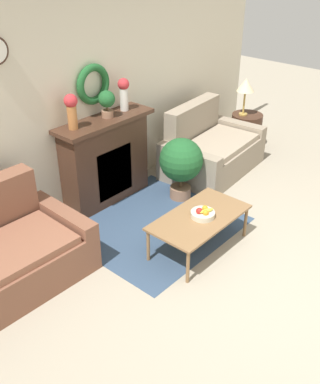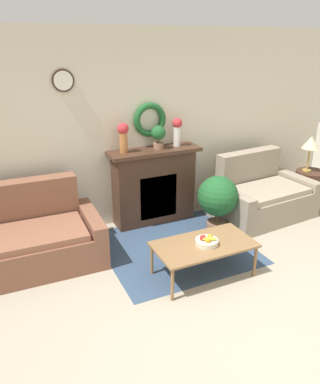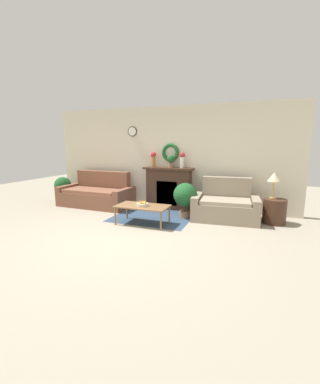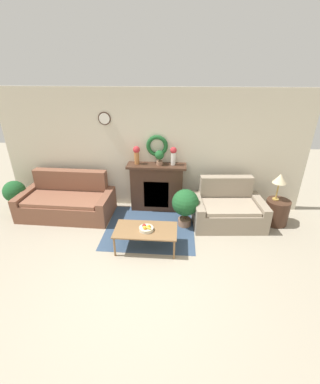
{
  "view_description": "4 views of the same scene",
  "coord_description": "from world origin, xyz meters",
  "px_view_note": "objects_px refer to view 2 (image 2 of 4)",
  "views": [
    {
      "loc": [
        -3.21,
        -1.34,
        3.03
      ],
      "look_at": [
        -0.13,
        1.38,
        0.64
      ],
      "focal_mm": 42.0,
      "sensor_mm": 36.0,
      "label": 1
    },
    {
      "loc": [
        -1.92,
        -2.12,
        2.52
      ],
      "look_at": [
        -0.19,
        1.62,
        0.84
      ],
      "focal_mm": 35.0,
      "sensor_mm": 36.0,
      "label": 2
    },
    {
      "loc": [
        2.34,
        -3.9,
        1.71
      ],
      "look_at": [
        0.31,
        1.37,
        0.66
      ],
      "focal_mm": 24.0,
      "sensor_mm": 36.0,
      "label": 3
    },
    {
      "loc": [
        0.62,
        -2.86,
        3.02
      ],
      "look_at": [
        0.27,
        1.65,
        0.85
      ],
      "focal_mm": 24.0,
      "sensor_mm": 36.0,
      "label": 4
    }
  ],
  "objects_px": {
    "couch_left": "(14,242)",
    "coffee_table": "(204,246)",
    "potted_plant_on_mantel": "(158,135)",
    "vase_on_mantel_right": "(177,130)",
    "vase_on_mantel_left": "(123,135)",
    "fireplace": "(154,186)",
    "potted_plant_floor_by_loveseat": "(218,198)",
    "loveseat_right": "(260,196)",
    "fruit_bowl": "(207,241)",
    "table_lamp": "(311,143)",
    "side_table_by_loveseat": "(309,187)"
  },
  "relations": [
    {
      "from": "couch_left",
      "to": "loveseat_right",
      "type": "height_order",
      "value": "couch_left"
    },
    {
      "from": "fireplace",
      "to": "loveseat_right",
      "type": "relative_size",
      "value": 0.86
    },
    {
      "from": "vase_on_mantel_left",
      "to": "potted_plant_on_mantel",
      "type": "height_order",
      "value": "vase_on_mantel_left"
    },
    {
      "from": "loveseat_right",
      "to": "vase_on_mantel_left",
      "type": "xyz_separation_m",
      "value": [
        -2.0,
        0.5,
        1.03
      ]
    },
    {
      "from": "loveseat_right",
      "to": "fireplace",
      "type": "bearing_deg",
      "value": 157.62
    },
    {
      "from": "couch_left",
      "to": "potted_plant_on_mantel",
      "type": "distance_m",
      "value": 2.32
    },
    {
      "from": "table_lamp",
      "to": "vase_on_mantel_left",
      "type": "height_order",
      "value": "vase_on_mantel_left"
    },
    {
      "from": "couch_left",
      "to": "potted_plant_floor_by_loveseat",
      "type": "height_order",
      "value": "couch_left"
    },
    {
      "from": "vase_on_mantel_right",
      "to": "potted_plant_floor_by_loveseat",
      "type": "height_order",
      "value": "vase_on_mantel_right"
    },
    {
      "from": "fireplace",
      "to": "potted_plant_floor_by_loveseat",
      "type": "xyz_separation_m",
      "value": [
        0.65,
        -0.69,
        -0.05
      ]
    },
    {
      "from": "table_lamp",
      "to": "potted_plant_floor_by_loveseat",
      "type": "bearing_deg",
      "value": -171.38
    },
    {
      "from": "fruit_bowl",
      "to": "vase_on_mantel_right",
      "type": "distance_m",
      "value": 1.84
    },
    {
      "from": "table_lamp",
      "to": "vase_on_mantel_right",
      "type": "xyz_separation_m",
      "value": [
        -2.18,
        0.4,
        0.34
      ]
    },
    {
      "from": "table_lamp",
      "to": "vase_on_mantel_right",
      "type": "height_order",
      "value": "vase_on_mantel_right"
    },
    {
      "from": "vase_on_mantel_right",
      "to": "potted_plant_floor_by_loveseat",
      "type": "xyz_separation_m",
      "value": [
        0.29,
        -0.69,
        -0.83
      ]
    },
    {
      "from": "fruit_bowl",
      "to": "vase_on_mantel_left",
      "type": "relative_size",
      "value": 0.64
    },
    {
      "from": "coffee_table",
      "to": "potted_plant_on_mantel",
      "type": "distance_m",
      "value": 1.78
    },
    {
      "from": "fireplace",
      "to": "loveseat_right",
      "type": "height_order",
      "value": "fireplace"
    },
    {
      "from": "vase_on_mantel_left",
      "to": "potted_plant_floor_by_loveseat",
      "type": "bearing_deg",
      "value": -32.36
    },
    {
      "from": "loveseat_right",
      "to": "fruit_bowl",
      "type": "xyz_separation_m",
      "value": [
        -1.61,
        -1.06,
        0.14
      ]
    },
    {
      "from": "fireplace",
      "to": "fruit_bowl",
      "type": "distance_m",
      "value": 1.56
    },
    {
      "from": "potted_plant_on_mantel",
      "to": "loveseat_right",
      "type": "bearing_deg",
      "value": -17.82
    },
    {
      "from": "coffee_table",
      "to": "table_lamp",
      "type": "height_order",
      "value": "table_lamp"
    },
    {
      "from": "vase_on_mantel_right",
      "to": "vase_on_mantel_left",
      "type": "bearing_deg",
      "value": 180.0
    },
    {
      "from": "loveseat_right",
      "to": "table_lamp",
      "type": "xyz_separation_m",
      "value": [
        0.99,
        0.1,
        0.69
      ]
    },
    {
      "from": "fireplace",
      "to": "vase_on_mantel_left",
      "type": "relative_size",
      "value": 3.27
    },
    {
      "from": "loveseat_right",
      "to": "vase_on_mantel_right",
      "type": "height_order",
      "value": "vase_on_mantel_right"
    },
    {
      "from": "loveseat_right",
      "to": "potted_plant_on_mantel",
      "type": "bearing_deg",
      "value": 157.42
    },
    {
      "from": "fireplace",
      "to": "fruit_bowl",
      "type": "relative_size",
      "value": 5.12
    },
    {
      "from": "fireplace",
      "to": "potted_plant_floor_by_loveseat",
      "type": "distance_m",
      "value": 0.95
    },
    {
      "from": "fruit_bowl",
      "to": "table_lamp",
      "type": "height_order",
      "value": "table_lamp"
    },
    {
      "from": "fireplace",
      "to": "fruit_bowl",
      "type": "bearing_deg",
      "value": -91.9
    },
    {
      "from": "fruit_bowl",
      "to": "table_lamp",
      "type": "distance_m",
      "value": 2.89
    },
    {
      "from": "vase_on_mantel_right",
      "to": "potted_plant_floor_by_loveseat",
      "type": "distance_m",
      "value": 1.12
    },
    {
      "from": "vase_on_mantel_left",
      "to": "couch_left",
      "type": "bearing_deg",
      "value": -165.05
    },
    {
      "from": "fireplace",
      "to": "vase_on_mantel_left",
      "type": "height_order",
      "value": "vase_on_mantel_left"
    },
    {
      "from": "table_lamp",
      "to": "vase_on_mantel_right",
      "type": "bearing_deg",
      "value": 169.49
    },
    {
      "from": "fruit_bowl",
      "to": "vase_on_mantel_right",
      "type": "relative_size",
      "value": 0.64
    },
    {
      "from": "couch_left",
      "to": "coffee_table",
      "type": "bearing_deg",
      "value": -28.87
    },
    {
      "from": "vase_on_mantel_right",
      "to": "fruit_bowl",
      "type": "bearing_deg",
      "value": -104.96
    },
    {
      "from": "potted_plant_on_mantel",
      "to": "vase_on_mantel_right",
      "type": "bearing_deg",
      "value": 3.8
    },
    {
      "from": "fireplace",
      "to": "potted_plant_floor_by_loveseat",
      "type": "relative_size",
      "value": 1.6
    },
    {
      "from": "coffee_table",
      "to": "vase_on_mantel_right",
      "type": "relative_size",
      "value": 2.82
    },
    {
      "from": "vase_on_mantel_right",
      "to": "potted_plant_on_mantel",
      "type": "distance_m",
      "value": 0.3
    },
    {
      "from": "fireplace",
      "to": "coffee_table",
      "type": "bearing_deg",
      "value": -92.5
    },
    {
      "from": "couch_left",
      "to": "vase_on_mantel_left",
      "type": "distance_m",
      "value": 1.91
    },
    {
      "from": "side_table_by_loveseat",
      "to": "potted_plant_on_mantel",
      "type": "height_order",
      "value": "potted_plant_on_mantel"
    },
    {
      "from": "fireplace",
      "to": "potted_plant_on_mantel",
      "type": "height_order",
      "value": "potted_plant_on_mantel"
    },
    {
      "from": "fruit_bowl",
      "to": "coffee_table",
      "type": "bearing_deg",
      "value": 116.32
    },
    {
      "from": "loveseat_right",
      "to": "potted_plant_on_mantel",
      "type": "relative_size",
      "value": 4.74
    }
  ]
}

